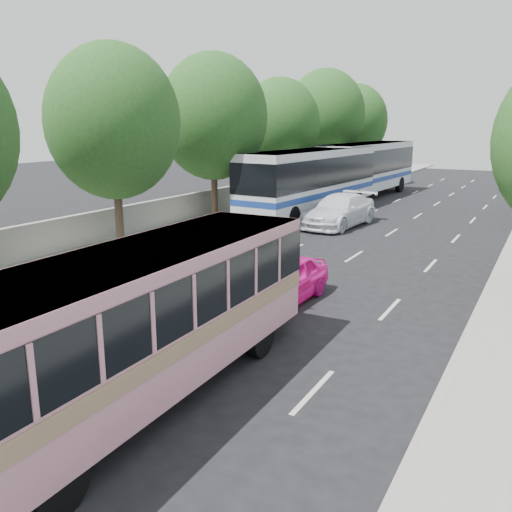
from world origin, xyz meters
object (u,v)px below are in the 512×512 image
Objects in this scene: pink_taxi at (282,280)px; tour_coach_front at (312,176)px; white_pickup at (339,211)px; pink_bus at (144,309)px; tour_coach_rear at (367,165)px.

tour_coach_front is (-6.02, 16.32, 1.68)m from pink_taxi.
pink_bus is at bearing -75.10° from white_pickup.
tour_coach_rear is (-2.56, 12.83, 1.60)m from white_pickup.
pink_bus is 0.71× the size of tour_coach_rear.
pink_taxi is 26.93m from tour_coach_rear.
pink_bus is at bearing -70.83° from tour_coach_front.
tour_coach_front is at bearing -88.60° from tour_coach_rear.
tour_coach_front is (-2.92, 2.88, 1.54)m from white_pickup.
tour_coach_front is at bearing 110.85° from pink_taxi.
pink_bus reaches higher than pink_taxi.
tour_coach_rear is (0.35, 9.95, 0.06)m from tour_coach_front.
tour_coach_front is 0.98× the size of tour_coach_rear.
white_pickup is 0.44× the size of tour_coach_front.
pink_bus is 6.99m from pink_taxi.
pink_bus is at bearing -76.38° from tour_coach_rear.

